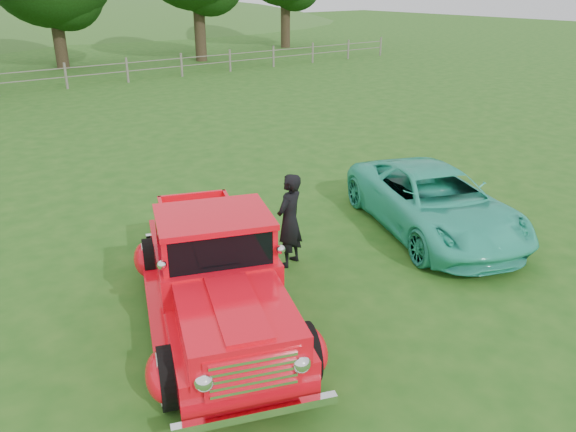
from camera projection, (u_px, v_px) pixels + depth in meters
ground at (333, 311)px, 8.58m from camera, size 140.00×140.00×0.00m
red_pickup at (216, 276)px, 7.96m from camera, size 3.47×5.28×1.78m
teal_sedan at (434, 202)px, 11.09m from camera, size 3.66×5.04×1.27m
man at (289, 220)px, 9.70m from camera, size 0.72×0.59×1.69m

